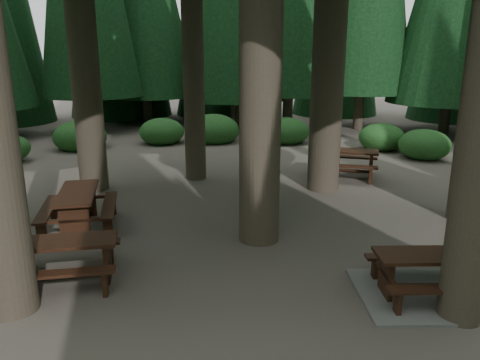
# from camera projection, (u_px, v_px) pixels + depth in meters

# --- Properties ---
(ground) EXTENTS (80.00, 80.00, 0.00)m
(ground) POSITION_uv_depth(u_px,v_px,m) (220.00, 241.00, 9.85)
(ground) COLOR #585248
(ground) RESTS_ON ground
(picnic_table_a) EXTENTS (2.42, 2.09, 0.75)m
(picnic_table_a) POSITION_uv_depth(u_px,v_px,m) (428.00, 282.00, 7.58)
(picnic_table_a) COLOR gray
(picnic_table_a) RESTS_ON ground
(picnic_table_b) EXTENTS (2.14, 2.39, 0.86)m
(picnic_table_b) POSITION_uv_depth(u_px,v_px,m) (78.00, 204.00, 10.46)
(picnic_table_b) COLOR black
(picnic_table_b) RESTS_ON ground
(picnic_table_d) EXTENTS (2.23, 1.91, 0.87)m
(picnic_table_d) POSITION_uv_depth(u_px,v_px,m) (345.00, 159.00, 14.81)
(picnic_table_d) COLOR black
(picnic_table_d) RESTS_ON ground
(picnic_table_e) EXTENTS (2.13, 1.89, 0.78)m
(picnic_table_e) POSITION_uv_depth(u_px,v_px,m) (64.00, 254.00, 7.98)
(picnic_table_e) COLOR black
(picnic_table_e) RESTS_ON ground
(shrub_ring) EXTENTS (23.86, 24.64, 1.49)m
(shrub_ring) POSITION_uv_depth(u_px,v_px,m) (256.00, 213.00, 10.39)
(shrub_ring) COLOR #1D5623
(shrub_ring) RESTS_ON ground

